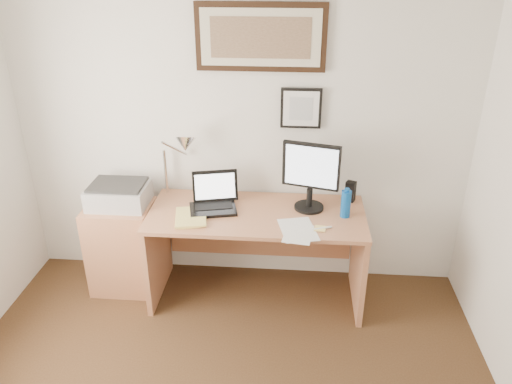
# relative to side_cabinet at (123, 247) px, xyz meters

# --- Properties ---
(wall_back) EXTENTS (3.50, 0.02, 2.50)m
(wall_back) POSITION_rel_side_cabinet_xyz_m (0.92, 0.32, 0.89)
(wall_back) COLOR white
(wall_back) RESTS_ON ground
(side_cabinet) EXTENTS (0.50, 0.40, 0.73)m
(side_cabinet) POSITION_rel_side_cabinet_xyz_m (0.00, 0.00, 0.00)
(side_cabinet) COLOR #A96A47
(side_cabinet) RESTS_ON floor
(water_bottle) EXTENTS (0.07, 0.07, 0.20)m
(water_bottle) POSITION_rel_side_cabinet_xyz_m (1.72, -0.05, 0.49)
(water_bottle) COLOR #0C4DA1
(water_bottle) RESTS_ON desk
(bottle_cap) EXTENTS (0.04, 0.04, 0.02)m
(bottle_cap) POSITION_rel_side_cabinet_xyz_m (1.72, -0.05, 0.60)
(bottle_cap) COLOR #0C4DA1
(bottle_cap) RESTS_ON water_bottle
(speaker) EXTENTS (0.09, 0.09, 0.16)m
(speaker) POSITION_rel_side_cabinet_xyz_m (1.77, 0.21, 0.46)
(speaker) COLOR black
(speaker) RESTS_ON desk
(paper_sheet_a) EXTENTS (0.31, 0.38, 0.00)m
(paper_sheet_a) POSITION_rel_side_cabinet_xyz_m (1.38, -0.28, 0.39)
(paper_sheet_a) COLOR silver
(paper_sheet_a) RESTS_ON desk
(paper_sheet_b) EXTENTS (0.22, 0.29, 0.00)m
(paper_sheet_b) POSITION_rel_side_cabinet_xyz_m (1.38, -0.33, 0.39)
(paper_sheet_b) COLOR silver
(paper_sheet_b) RESTS_ON desk
(sticky_pad) EXTENTS (0.09, 0.09, 0.01)m
(sticky_pad) POSITION_rel_side_cabinet_xyz_m (1.53, -0.26, 0.39)
(sticky_pad) COLOR #F4D873
(sticky_pad) RESTS_ON desk
(marker_pen) EXTENTS (0.14, 0.06, 0.02)m
(marker_pen) POSITION_rel_side_cabinet_xyz_m (1.54, -0.25, 0.39)
(marker_pen) COLOR white
(marker_pen) RESTS_ON desk
(book) EXTENTS (0.27, 0.34, 0.02)m
(book) POSITION_rel_side_cabinet_xyz_m (0.50, -0.20, 0.40)
(book) COLOR #EEDA70
(book) RESTS_ON desk
(desk) EXTENTS (1.60, 0.70, 0.75)m
(desk) POSITION_rel_side_cabinet_xyz_m (1.07, 0.04, 0.15)
(desk) COLOR #A96A47
(desk) RESTS_ON floor
(laptop) EXTENTS (0.39, 0.37, 0.26)m
(laptop) POSITION_rel_side_cabinet_xyz_m (0.74, 0.01, 0.44)
(laptop) COLOR black
(laptop) RESTS_ON desk
(lcd_monitor) EXTENTS (0.41, 0.22, 0.52)m
(lcd_monitor) POSITION_rel_side_cabinet_xyz_m (1.46, 0.04, 0.68)
(lcd_monitor) COLOR black
(lcd_monitor) RESTS_ON desk
(printer) EXTENTS (0.44, 0.34, 0.18)m
(printer) POSITION_rel_side_cabinet_xyz_m (0.01, 0.03, 0.45)
(printer) COLOR #AAAAAD
(printer) RESTS_ON side_cabinet
(desk_lamp) EXTENTS (0.29, 0.27, 0.53)m
(desk_lamp) POSITION_rel_side_cabinet_xyz_m (0.51, 0.13, 0.82)
(desk_lamp) COLOR silver
(desk_lamp) RESTS_ON desk
(picture_large) EXTENTS (0.92, 0.04, 0.47)m
(picture_large) POSITION_rel_side_cabinet_xyz_m (1.07, 0.29, 1.59)
(picture_large) COLOR black
(picture_large) RESTS_ON wall_back
(picture_small) EXTENTS (0.30, 0.03, 0.30)m
(picture_small) POSITION_rel_side_cabinet_xyz_m (1.37, 0.29, 1.09)
(picture_small) COLOR black
(picture_small) RESTS_ON wall_back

